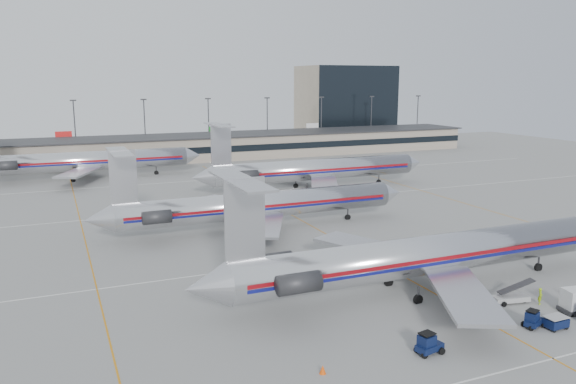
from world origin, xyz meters
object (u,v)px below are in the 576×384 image
belt_loader (511,297)px  jet_second_row (254,205)px  uld_container (574,301)px  jet_foreground (422,255)px  tug_center (533,320)px

belt_loader → jet_second_row: bearing=123.0°
uld_container → belt_loader: bearing=139.0°
uld_container → jet_foreground: bearing=142.7°
tug_center → uld_container: 5.74m
jet_foreground → jet_second_row: 28.93m
jet_foreground → tug_center: bearing=-71.0°
tug_center → belt_loader: belt_loader is taller
jet_foreground → uld_container: bearing=-46.0°
jet_second_row → tug_center: bearing=-74.3°
jet_second_row → uld_container: 41.16m
jet_foreground → uld_container: jet_foreground is taller
jet_second_row → belt_loader: size_ratio=11.12×
jet_second_row → belt_loader: (13.22, -33.73, -2.91)m
tug_center → uld_container: bearing=-12.9°
tug_center → belt_loader: size_ratio=0.52×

